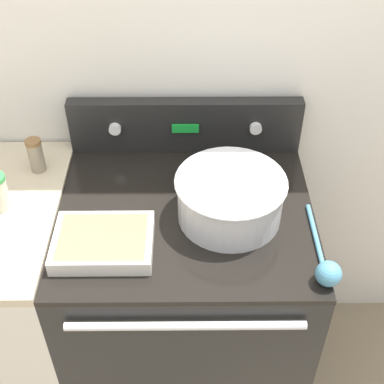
{
  "coord_description": "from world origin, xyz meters",
  "views": [
    {
      "loc": [
        0.01,
        -0.84,
        2.05
      ],
      "look_at": [
        0.02,
        0.36,
        1.0
      ],
      "focal_mm": 50.0,
      "sensor_mm": 36.0,
      "label": 1
    }
  ],
  "objects_px": {
    "mixing_bowl": "(230,196)",
    "spice_jar_brown_cap": "(36,155)",
    "casserole_dish": "(103,242)",
    "ladle": "(327,269)"
  },
  "relations": [
    {
      "from": "mixing_bowl",
      "to": "spice_jar_brown_cap",
      "type": "bearing_deg",
      "value": 160.85
    },
    {
      "from": "casserole_dish",
      "to": "ladle",
      "type": "distance_m",
      "value": 0.61
    },
    {
      "from": "casserole_dish",
      "to": "mixing_bowl",
      "type": "bearing_deg",
      "value": 19.62
    },
    {
      "from": "mixing_bowl",
      "to": "spice_jar_brown_cap",
      "type": "xyz_separation_m",
      "value": [
        -0.61,
        0.21,
        -0.01
      ]
    },
    {
      "from": "casserole_dish",
      "to": "spice_jar_brown_cap",
      "type": "xyz_separation_m",
      "value": [
        -0.25,
        0.34,
        0.04
      ]
    },
    {
      "from": "casserole_dish",
      "to": "spice_jar_brown_cap",
      "type": "bearing_deg",
      "value": 126.42
    },
    {
      "from": "ladle",
      "to": "spice_jar_brown_cap",
      "type": "relative_size",
      "value": 2.79
    },
    {
      "from": "casserole_dish",
      "to": "spice_jar_brown_cap",
      "type": "relative_size",
      "value": 2.37
    },
    {
      "from": "mixing_bowl",
      "to": "ladle",
      "type": "relative_size",
      "value": 1.0
    },
    {
      "from": "spice_jar_brown_cap",
      "to": "casserole_dish",
      "type": "bearing_deg",
      "value": -53.58
    }
  ]
}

